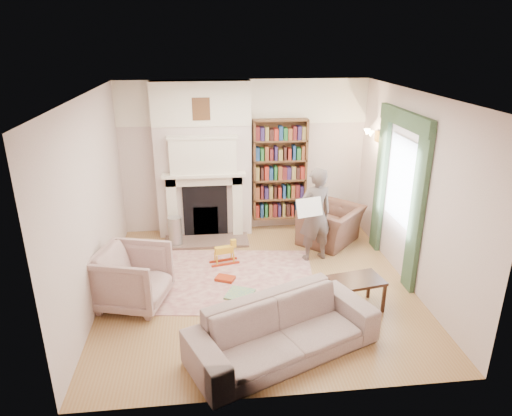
{
  "coord_description": "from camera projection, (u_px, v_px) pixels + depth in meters",
  "views": [
    {
      "loc": [
        -0.69,
        -5.94,
        3.51
      ],
      "look_at": [
        0.0,
        0.25,
        1.15
      ],
      "focal_mm": 32.0,
      "sensor_mm": 36.0,
      "label": 1
    }
  ],
  "objects": [
    {
      "name": "rug",
      "position": [
        230.0,
        279.0,
        7.0
      ],
      "size": [
        2.78,
        2.26,
        0.01
      ],
      "primitive_type": "cube",
      "rotation": [
        0.0,
        0.0,
        -0.12
      ],
      "color": "beige",
      "rests_on": "floor"
    },
    {
      "name": "rocking_horse",
      "position": [
        224.0,
        252.0,
        7.41
      ],
      "size": [
        0.5,
        0.28,
        0.41
      ],
      "primitive_type": null,
      "rotation": [
        0.0,
        0.0,
        0.22
      ],
      "color": "gold",
      "rests_on": "rug"
    },
    {
      "name": "window",
      "position": [
        401.0,
        180.0,
        6.92
      ],
      "size": [
        0.02,
        0.9,
        1.3
      ],
      "primitive_type": "cube",
      "color": "silver",
      "rests_on": "wall_right"
    },
    {
      "name": "armchair_reading",
      "position": [
        331.0,
        225.0,
        8.15
      ],
      "size": [
        1.36,
        1.37,
        0.67
      ],
      "primitive_type": "imported",
      "rotation": [
        0.0,
        0.0,
        3.95
      ],
      "color": "#4D3329",
      "rests_on": "floor"
    },
    {
      "name": "wall_sconce",
      "position": [
        366.0,
        136.0,
        7.76
      ],
      "size": [
        0.2,
        0.24,
        0.24
      ],
      "primitive_type": null,
      "color": "gold",
      "rests_on": "wall_right"
    },
    {
      "name": "wall_front",
      "position": [
        286.0,
        277.0,
        4.25
      ],
      "size": [
        4.5,
        0.0,
        4.5
      ],
      "primitive_type": "plane",
      "rotation": [
        -1.57,
        0.0,
        0.0
      ],
      "color": "beige",
      "rests_on": "floor"
    },
    {
      "name": "newspaper",
      "position": [
        309.0,
        207.0,
        7.1
      ],
      "size": [
        0.44,
        0.23,
        0.29
      ],
      "primitive_type": "cube",
      "rotation": [
        -0.35,
        0.0,
        0.27
      ],
      "color": "white",
      "rests_on": "man_reading"
    },
    {
      "name": "wall_back",
      "position": [
        244.0,
        157.0,
        8.43
      ],
      "size": [
        4.5,
        0.0,
        4.5
      ],
      "primitive_type": "plane",
      "rotation": [
        1.57,
        0.0,
        0.0
      ],
      "color": "beige",
      "rests_on": "floor"
    },
    {
      "name": "pelmet",
      "position": [
        405.0,
        119.0,
        6.59
      ],
      "size": [
        0.09,
        1.7,
        0.24
      ],
      "primitive_type": "cube",
      "color": "#304B33",
      "rests_on": "wall_right"
    },
    {
      "name": "curtain_right",
      "position": [
        380.0,
        182.0,
        7.66
      ],
      "size": [
        0.07,
        0.32,
        2.4
      ],
      "primitive_type": "cube",
      "color": "#304B33",
      "rests_on": "floor"
    },
    {
      "name": "paraffin_heater",
      "position": [
        175.0,
        232.0,
        8.02
      ],
      "size": [
        0.26,
        0.26,
        0.55
      ],
      "primitive_type": "cylinder",
      "rotation": [
        0.0,
        0.0,
        -0.1
      ],
      "color": "#AAADB2",
      "rests_on": "floor"
    },
    {
      "name": "floor",
      "position": [
        258.0,
        285.0,
        6.83
      ],
      "size": [
        4.5,
        4.5,
        0.0
      ],
      "primitive_type": "plane",
      "color": "olive",
      "rests_on": "ground"
    },
    {
      "name": "armchair_left",
      "position": [
        133.0,
        277.0,
        6.23
      ],
      "size": [
        1.11,
        1.09,
        0.83
      ],
      "primitive_type": "imported",
      "rotation": [
        0.0,
        0.0,
        1.3
      ],
      "color": "#BDA99C",
      "rests_on": "floor"
    },
    {
      "name": "ceiling",
      "position": [
        258.0,
        95.0,
        5.84
      ],
      "size": [
        4.5,
        4.5,
        0.0
      ],
      "primitive_type": "plane",
      "rotation": [
        3.14,
        0.0,
        0.0
      ],
      "color": "white",
      "rests_on": "wall_back"
    },
    {
      "name": "wall_right",
      "position": [
        413.0,
        192.0,
        6.57
      ],
      "size": [
        0.0,
        4.5,
        4.5
      ],
      "primitive_type": "plane",
      "rotation": [
        1.57,
        0.0,
        -1.57
      ],
      "color": "beige",
      "rests_on": "floor"
    },
    {
      "name": "board_game",
      "position": [
        240.0,
        294.0,
        6.55
      ],
      "size": [
        0.48,
        0.48,
        0.03
      ],
      "primitive_type": "cube",
      "rotation": [
        0.0,
        0.0,
        -0.42
      ],
      "color": "gold",
      "rests_on": "rug"
    },
    {
      "name": "sofa",
      "position": [
        283.0,
        329.0,
        5.28
      ],
      "size": [
        2.39,
        1.69,
        0.65
      ],
      "primitive_type": "imported",
      "rotation": [
        0.0,
        0.0,
        0.41
      ],
      "color": "#AEA08F",
      "rests_on": "floor"
    },
    {
      "name": "curtain_left",
      "position": [
        417.0,
        212.0,
        6.36
      ],
      "size": [
        0.07,
        0.32,
        2.4
      ],
      "primitive_type": "cube",
      "color": "#304B33",
      "rests_on": "floor"
    },
    {
      "name": "game_box_lid",
      "position": [
        225.0,
        278.0,
        6.96
      ],
      "size": [
        0.33,
        0.29,
        0.05
      ],
      "primitive_type": "cube",
      "rotation": [
        0.0,
        0.0,
        -0.42
      ],
      "color": "#9F2D12",
      "rests_on": "rug"
    },
    {
      "name": "fireplace",
      "position": [
        203.0,
        162.0,
        8.17
      ],
      "size": [
        1.7,
        0.58,
        2.8
      ],
      "color": "beige",
      "rests_on": "floor"
    },
    {
      "name": "coffee_table",
      "position": [
        355.0,
        294.0,
        6.19
      ],
      "size": [
        0.77,
        0.57,
        0.45
      ],
      "primitive_type": null,
      "rotation": [
        0.0,
        0.0,
        0.18
      ],
      "color": "#311B11",
      "rests_on": "floor"
    },
    {
      "name": "bookcase",
      "position": [
        280.0,
        170.0,
        8.45
      ],
      "size": [
        1.0,
        0.24,
        1.85
      ],
      "primitive_type": "cube",
      "color": "brown",
      "rests_on": "floor"
    },
    {
      "name": "wall_left",
      "position": [
        91.0,
        204.0,
        6.11
      ],
      "size": [
        0.0,
        4.5,
        4.5
      ],
      "primitive_type": "plane",
      "rotation": [
        1.57,
        0.0,
        1.57
      ],
      "color": "beige",
      "rests_on": "floor"
    },
    {
      "name": "comic_annuals",
      "position": [
        287.0,
        301.0,
        6.39
      ],
      "size": [
        0.68,
        0.62,
        0.02
      ],
      "color": "red",
      "rests_on": "rug"
    },
    {
      "name": "man_reading",
      "position": [
        315.0,
        215.0,
        7.38
      ],
      "size": [
        0.66,
        0.52,
        1.58
      ],
      "primitive_type": "imported",
      "rotation": [
        0.0,
        0.0,
        3.41
      ],
      "color": "#544843",
      "rests_on": "floor"
    }
  ]
}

